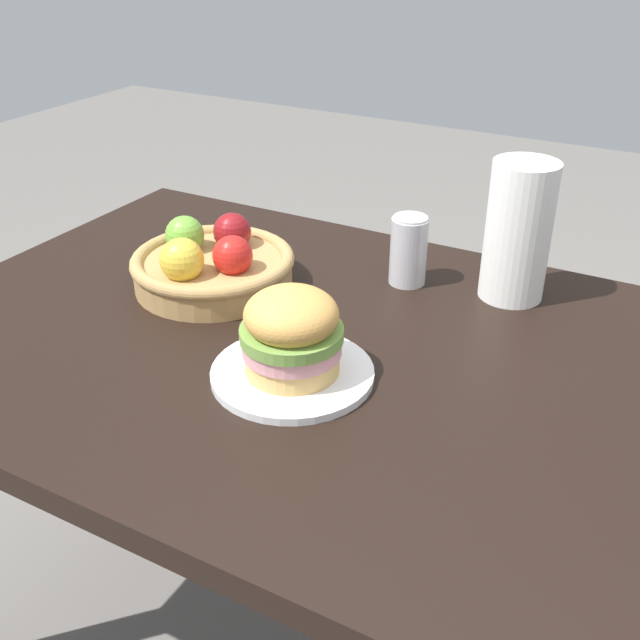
{
  "coord_description": "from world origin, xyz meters",
  "views": [
    {
      "loc": [
        0.46,
        -0.88,
        1.36
      ],
      "look_at": [
        -0.0,
        -0.03,
        0.81
      ],
      "focal_mm": 42.14,
      "sensor_mm": 36.0,
      "label": 1
    }
  ],
  "objects_px": {
    "plate": "(292,373)",
    "fruit_basket": "(212,264)",
    "paper_towel_roll": "(518,232)",
    "sandwich": "(292,332)",
    "soda_can": "(409,250)"
  },
  "relations": [
    {
      "from": "sandwich",
      "to": "soda_can",
      "type": "height_order",
      "value": "sandwich"
    },
    {
      "from": "plate",
      "to": "paper_towel_roll",
      "type": "xyz_separation_m",
      "value": [
        0.2,
        0.4,
        0.11
      ]
    },
    {
      "from": "plate",
      "to": "paper_towel_roll",
      "type": "height_order",
      "value": "paper_towel_roll"
    },
    {
      "from": "soda_can",
      "to": "fruit_basket",
      "type": "distance_m",
      "value": 0.35
    },
    {
      "from": "plate",
      "to": "fruit_basket",
      "type": "distance_m",
      "value": 0.34
    },
    {
      "from": "fruit_basket",
      "to": "paper_towel_roll",
      "type": "xyz_separation_m",
      "value": [
        0.48,
        0.22,
        0.08
      ]
    },
    {
      "from": "soda_can",
      "to": "paper_towel_roll",
      "type": "height_order",
      "value": "paper_towel_roll"
    },
    {
      "from": "fruit_basket",
      "to": "soda_can",
      "type": "bearing_deg",
      "value": 30.75
    },
    {
      "from": "plate",
      "to": "paper_towel_roll",
      "type": "bearing_deg",
      "value": 63.37
    },
    {
      "from": "fruit_basket",
      "to": "paper_towel_roll",
      "type": "distance_m",
      "value": 0.53
    },
    {
      "from": "plate",
      "to": "soda_can",
      "type": "bearing_deg",
      "value": 86.22
    },
    {
      "from": "soda_can",
      "to": "paper_towel_roll",
      "type": "relative_size",
      "value": 0.53
    },
    {
      "from": "paper_towel_roll",
      "to": "fruit_basket",
      "type": "bearing_deg",
      "value": -155.63
    },
    {
      "from": "sandwich",
      "to": "fruit_basket",
      "type": "relative_size",
      "value": 0.51
    },
    {
      "from": "plate",
      "to": "fruit_basket",
      "type": "xyz_separation_m",
      "value": [
        -0.28,
        0.19,
        0.04
      ]
    }
  ]
}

